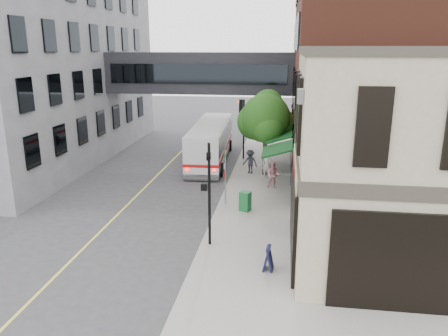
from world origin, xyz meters
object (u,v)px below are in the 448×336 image
(pedestrian_b, at_px, (273,175))
(newspaper_box, at_px, (245,201))
(sandwich_board, at_px, (268,258))
(pedestrian_c, at_px, (250,162))
(bus, at_px, (211,141))
(pedestrian_a, at_px, (267,164))

(pedestrian_b, xyz_separation_m, newspaper_box, (-1.31, -4.01, -0.30))
(pedestrian_b, distance_m, sandwich_board, 10.12)
(pedestrian_b, relative_size, pedestrian_c, 0.99)
(pedestrian_c, distance_m, newspaper_box, 6.95)
(bus, height_order, pedestrian_b, bus)
(newspaper_box, height_order, sandwich_board, newspaper_box)
(pedestrian_c, height_order, newspaper_box, pedestrian_c)
(pedestrian_c, relative_size, sandwich_board, 1.69)
(pedestrian_c, xyz_separation_m, newspaper_box, (0.32, -6.93, -0.30))
(bus, distance_m, pedestrian_b, 7.97)
(bus, height_order, pedestrian_c, bus)
(pedestrian_b, bearing_deg, bus, 137.85)
(bus, xyz_separation_m, pedestrian_c, (3.25, -3.34, -0.64))
(sandwich_board, bearing_deg, pedestrian_b, 96.51)
(bus, distance_m, sandwich_board, 17.16)
(pedestrian_a, bearing_deg, sandwich_board, -97.14)
(bus, relative_size, pedestrian_b, 6.64)
(pedestrian_b, xyz_separation_m, pedestrian_c, (-1.63, 2.93, 0.00))
(pedestrian_a, height_order, pedestrian_b, pedestrian_a)
(bus, relative_size, sandwich_board, 11.12)
(pedestrian_c, relative_size, newspaper_box, 1.59)
(pedestrian_b, xyz_separation_m, sandwich_board, (0.15, -10.11, -0.33))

